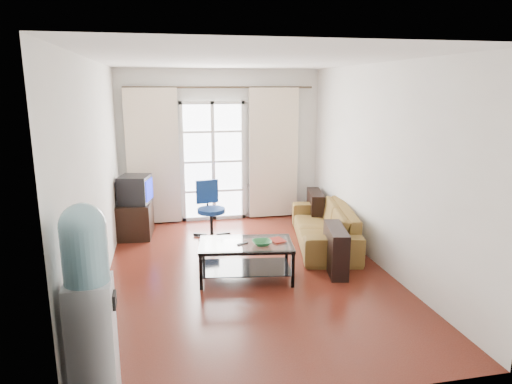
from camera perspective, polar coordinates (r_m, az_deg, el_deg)
floor at (r=6.12m, az=-1.03°, el=-9.94°), size 5.20×5.20×0.00m
ceiling at (r=5.65m, az=-1.15°, el=16.17°), size 5.20×5.20×0.00m
wall_back at (r=8.27m, az=-4.42°, el=5.77°), size 3.60×0.02×2.70m
wall_front at (r=3.29m, az=7.31°, el=-5.51°), size 3.60×0.02×2.70m
wall_left at (r=5.69m, az=-19.21°, el=1.77°), size 0.02×5.20×2.70m
wall_right at (r=6.31m, az=15.21°, el=3.09°), size 0.02×5.20×2.70m
french_door at (r=8.24m, az=-5.37°, el=3.79°), size 1.16×0.06×2.15m
curtain_rod at (r=8.11m, az=-4.46°, el=12.92°), size 3.30×0.04×0.04m
curtain_left at (r=8.11m, az=-12.75°, el=4.27°), size 0.90×0.07×2.35m
curtain_right at (r=8.35m, az=2.21°, el=4.82°), size 0.90×0.07×2.35m
radiator at (r=8.50m, az=1.14°, el=-1.00°), size 0.64×0.12×0.64m
sofa at (r=7.12m, az=8.48°, el=-4.17°), size 2.38×1.61×0.60m
coffee_table at (r=5.82m, az=-1.25°, el=-7.95°), size 1.25×0.83×0.47m
bowl at (r=5.67m, az=0.74°, el=-6.39°), size 0.25×0.25×0.06m
book at (r=5.80m, az=1.95°, el=-6.18°), size 0.27×0.30×0.02m
remote at (r=5.72m, az=-1.70°, el=-6.47°), size 0.15×0.11×0.02m
tv_stand at (r=7.72m, az=-14.80°, el=-3.27°), size 0.57×0.80×0.56m
crt_tv at (r=7.55m, az=-15.03°, el=0.31°), size 0.57×0.58×0.45m
task_chair at (r=7.43m, az=-5.66°, el=-3.62°), size 0.73×0.73×0.91m
water_cooler at (r=3.59m, az=-20.08°, el=-13.30°), size 0.36×0.34×1.61m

